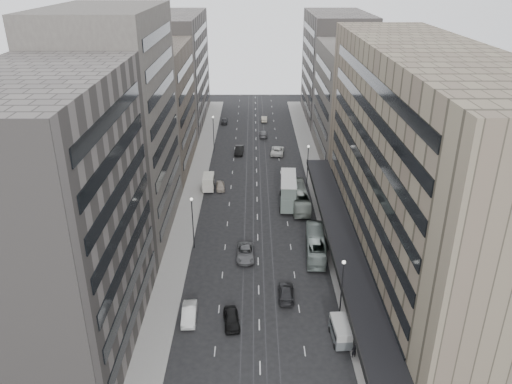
{
  "coord_description": "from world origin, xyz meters",
  "views": [
    {
      "loc": [
        -0.67,
        -53.54,
        39.13
      ],
      "look_at": [
        -0.25,
        18.32,
        6.34
      ],
      "focal_mm": 35.0,
      "sensor_mm": 36.0,
      "label": 1
    }
  ],
  "objects_px": {
    "bus_far": "(299,197)",
    "vw_microbus": "(341,331)",
    "bus_near": "(316,245)",
    "pedestrian": "(354,351)",
    "panel_van": "(209,182)",
    "double_decker": "(288,190)",
    "sedan_2": "(245,253)",
    "sedan_0": "(231,319)",
    "sedan_1": "(189,314)"
  },
  "relations": [
    {
      "from": "sedan_1",
      "to": "bus_far",
      "type": "bearing_deg",
      "value": 60.56
    },
    {
      "from": "double_decker",
      "to": "sedan_2",
      "type": "relative_size",
      "value": 1.73
    },
    {
      "from": "bus_far",
      "to": "vw_microbus",
      "type": "relative_size",
      "value": 2.71
    },
    {
      "from": "panel_van",
      "to": "bus_far",
      "type": "bearing_deg",
      "value": -24.51
    },
    {
      "from": "panel_van",
      "to": "sedan_1",
      "type": "xyz_separation_m",
      "value": [
        0.74,
        -38.3,
        -0.79
      ]
    },
    {
      "from": "sedan_1",
      "to": "sedan_0",
      "type": "bearing_deg",
      "value": -13.57
    },
    {
      "from": "bus_far",
      "to": "pedestrian",
      "type": "bearing_deg",
      "value": 92.1
    },
    {
      "from": "bus_far",
      "to": "panel_van",
      "type": "height_order",
      "value": "bus_far"
    },
    {
      "from": "bus_far",
      "to": "vw_microbus",
      "type": "xyz_separation_m",
      "value": [
        1.83,
        -34.99,
        -0.37
      ]
    },
    {
      "from": "bus_near",
      "to": "panel_van",
      "type": "distance_m",
      "value": 29.29
    },
    {
      "from": "bus_near",
      "to": "bus_far",
      "type": "distance_m",
      "value": 16.24
    },
    {
      "from": "bus_near",
      "to": "sedan_2",
      "type": "height_order",
      "value": "bus_near"
    },
    {
      "from": "sedan_1",
      "to": "sedan_2",
      "type": "distance_m",
      "value": 15.41
    },
    {
      "from": "panel_van",
      "to": "sedan_2",
      "type": "xyz_separation_m",
      "value": [
        7.35,
        -24.37,
        -0.8
      ]
    },
    {
      "from": "sedan_0",
      "to": "sedan_1",
      "type": "height_order",
      "value": "sedan_1"
    },
    {
      "from": "panel_van",
      "to": "vw_microbus",
      "type": "bearing_deg",
      "value": -67.62
    },
    {
      "from": "double_decker",
      "to": "sedan_1",
      "type": "xyz_separation_m",
      "value": [
        -13.97,
        -31.65,
        -2.02
      ]
    },
    {
      "from": "pedestrian",
      "to": "bus_far",
      "type": "bearing_deg",
      "value": -107.08
    },
    {
      "from": "bus_far",
      "to": "pedestrian",
      "type": "xyz_separation_m",
      "value": [
        2.83,
        -37.86,
        -0.72
      ]
    },
    {
      "from": "panel_van",
      "to": "pedestrian",
      "type": "height_order",
      "value": "panel_van"
    },
    {
      "from": "vw_microbus",
      "to": "sedan_2",
      "type": "height_order",
      "value": "vw_microbus"
    },
    {
      "from": "sedan_0",
      "to": "pedestrian",
      "type": "relative_size",
      "value": 2.8
    },
    {
      "from": "sedan_2",
      "to": "pedestrian",
      "type": "height_order",
      "value": "pedestrian"
    },
    {
      "from": "sedan_0",
      "to": "pedestrian",
      "type": "bearing_deg",
      "value": -29.94
    },
    {
      "from": "bus_near",
      "to": "bus_far",
      "type": "relative_size",
      "value": 0.92
    },
    {
      "from": "vw_microbus",
      "to": "bus_near",
      "type": "bearing_deg",
      "value": 89.02
    },
    {
      "from": "sedan_2",
      "to": "pedestrian",
      "type": "relative_size",
      "value": 3.46
    },
    {
      "from": "bus_near",
      "to": "panel_van",
      "type": "bearing_deg",
      "value": -48.25
    },
    {
      "from": "bus_far",
      "to": "sedan_0",
      "type": "height_order",
      "value": "bus_far"
    },
    {
      "from": "double_decker",
      "to": "vw_microbus",
      "type": "distance_m",
      "value": 35.7
    },
    {
      "from": "vw_microbus",
      "to": "sedan_0",
      "type": "relative_size",
      "value": 0.98
    },
    {
      "from": "vw_microbus",
      "to": "sedan_0",
      "type": "bearing_deg",
      "value": 164.19
    },
    {
      "from": "sedan_2",
      "to": "panel_van",
      "type": "bearing_deg",
      "value": 106.13
    },
    {
      "from": "vw_microbus",
      "to": "pedestrian",
      "type": "relative_size",
      "value": 2.75
    },
    {
      "from": "bus_far",
      "to": "double_decker",
      "type": "xyz_separation_m",
      "value": [
        -1.86,
        0.49,
        1.14
      ]
    },
    {
      "from": "double_decker",
      "to": "panel_van",
      "type": "bearing_deg",
      "value": 158.92
    },
    {
      "from": "bus_far",
      "to": "panel_van",
      "type": "bearing_deg",
      "value": -25.47
    },
    {
      "from": "bus_far",
      "to": "sedan_2",
      "type": "height_order",
      "value": "bus_far"
    },
    {
      "from": "panel_van",
      "to": "sedan_1",
      "type": "distance_m",
      "value": 38.31
    },
    {
      "from": "vw_microbus",
      "to": "pedestrian",
      "type": "distance_m",
      "value": 3.06
    },
    {
      "from": "bus_near",
      "to": "pedestrian",
      "type": "height_order",
      "value": "bus_near"
    },
    {
      "from": "sedan_2",
      "to": "pedestrian",
      "type": "bearing_deg",
      "value": -60.34
    },
    {
      "from": "sedan_0",
      "to": "bus_far",
      "type": "bearing_deg",
      "value": 64.53
    },
    {
      "from": "pedestrian",
      "to": "bus_near",
      "type": "bearing_deg",
      "value": -106.87
    },
    {
      "from": "bus_far",
      "to": "double_decker",
      "type": "height_order",
      "value": "double_decker"
    },
    {
      "from": "panel_van",
      "to": "sedan_0",
      "type": "bearing_deg",
      "value": -82.71
    },
    {
      "from": "double_decker",
      "to": "sedan_0",
      "type": "relative_size",
      "value": 2.14
    },
    {
      "from": "bus_far",
      "to": "pedestrian",
      "type": "height_order",
      "value": "bus_far"
    },
    {
      "from": "double_decker",
      "to": "sedan_0",
      "type": "bearing_deg",
      "value": -101.89
    },
    {
      "from": "sedan_1",
      "to": "pedestrian",
      "type": "relative_size",
      "value": 2.98
    }
  ]
}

